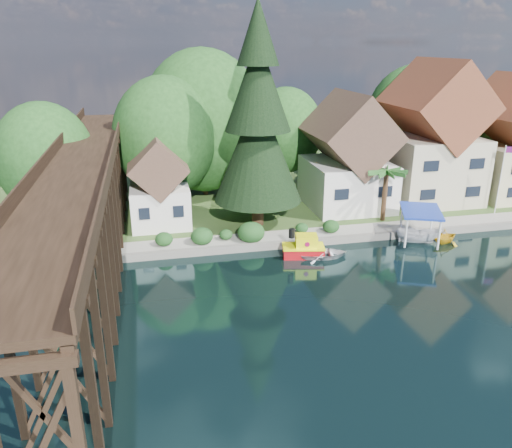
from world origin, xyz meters
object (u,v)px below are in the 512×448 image
object	(u,v)px
conifer	(258,123)
boat_canopy	(419,229)
shed	(159,188)
tugboat	(304,248)
boat_white_a	(323,252)
boat_yellow	(446,235)
flagpole	(503,173)
trestle_bridge	(87,208)
house_right	(512,145)
palm_tree	(387,173)
house_center	(431,142)
house_left	(348,160)

from	to	relation	value
conifer	boat_canopy	distance (m)	15.99
shed	tugboat	distance (m)	13.87
boat_white_a	boat_yellow	size ratio (longest dim) A/B	1.47
flagpole	tugboat	size ratio (longest dim) A/B	1.84
trestle_bridge	house_right	xyz separation A→B (m)	(41.00, 10.83, 0.43)
house_right	tugboat	distance (m)	27.75
trestle_bridge	boat_canopy	size ratio (longest dim) A/B	8.32
boat_white_a	palm_tree	bearing A→B (deg)	-47.70
shed	boat_canopy	world-z (taller)	shed
trestle_bridge	boat_yellow	xyz separation A→B (m)	(27.93, 1.02, -4.68)
conifer	boat_canopy	world-z (taller)	conifer
house_center	tugboat	world-z (taller)	house_center
tugboat	boat_canopy	bearing A→B (deg)	3.43
house_left	shed	size ratio (longest dim) A/B	1.40
house_right	boat_canopy	world-z (taller)	house_right
trestle_bridge	conifer	world-z (taller)	conifer
conifer	house_left	bearing A→B (deg)	19.22
conifer	tugboat	bearing A→B (deg)	-71.28
house_left	boat_white_a	distance (m)	12.92
house_left	palm_tree	size ratio (longest dim) A/B	2.20
shed	tugboat	bearing A→B (deg)	-38.45
trestle_bridge	house_left	xyz separation A→B (m)	(23.00, 10.83, -0.21)
boat_canopy	house_left	bearing A→B (deg)	106.32
palm_tree	flagpole	xyz separation A→B (m)	(11.32, -0.63, -0.39)
tugboat	boat_yellow	size ratio (longest dim) A/B	1.38
trestle_bridge	boat_canopy	xyz separation A→B (m)	(25.72, 1.53, -4.11)
house_left	palm_tree	xyz separation A→B (m)	(1.71, -4.74, -0.27)
palm_tree	boat_white_a	bearing A→B (deg)	-143.58
palm_tree	house_center	bearing A→B (deg)	35.70
boat_yellow	boat_canopy	bearing A→B (deg)	60.06
conifer	tugboat	world-z (taller)	conifer
house_center	house_right	world-z (taller)	house_center
shed	boat_yellow	xyz separation A→B (m)	(22.93, -8.31, -3.15)
house_center	palm_tree	size ratio (longest dim) A/B	2.78
house_left	boat_white_a	xyz separation A→B (m)	(-5.98, -10.42, -4.75)
conifer	flagpole	xyz separation A→B (m)	(22.67, -2.01, -5.01)
boat_canopy	boat_yellow	xyz separation A→B (m)	(2.21, -0.52, -0.56)
house_left	palm_tree	world-z (taller)	house_left
trestle_bridge	house_right	world-z (taller)	house_right
flagpole	boat_canopy	world-z (taller)	flagpole
trestle_bridge	tugboat	distance (m)	16.29
shed	conifer	xyz separation A→B (m)	(8.37, -1.86, 5.65)
boat_white_a	boat_canopy	distance (m)	8.82
trestle_bridge	house_left	distance (m)	25.42
house_right	shed	bearing A→B (deg)	-177.61
house_left	palm_tree	bearing A→B (deg)	-70.10
house_center	boat_canopy	distance (m)	12.74
house_center	tugboat	bearing A→B (deg)	-147.64
flagpole	boat_white_a	distance (m)	20.09
boat_canopy	house_center	bearing A→B (deg)	57.34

